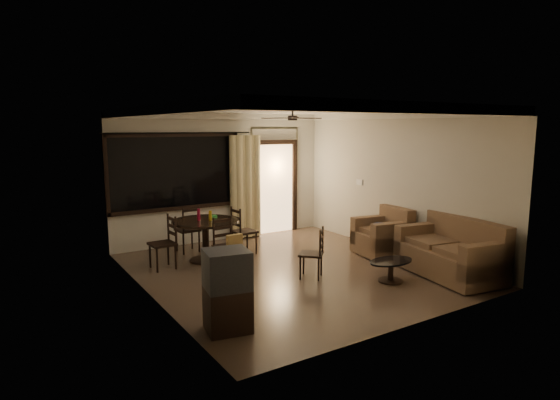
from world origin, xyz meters
TOP-DOWN VIEW (x-y plane):
  - ground at (0.00, 0.00)m, footprint 5.50×5.50m
  - room_shell at (0.59, 1.77)m, footprint 5.50×6.70m
  - dining_table at (-1.05, 1.35)m, footprint 1.24×1.24m
  - dining_chair_west at (-1.88, 1.31)m, footprint 0.44×0.44m
  - dining_chair_east at (-0.21, 1.40)m, footprint 0.44×0.44m
  - dining_chair_south at (-1.00, 0.50)m, footprint 0.44×0.50m
  - dining_chair_north at (-1.09, 2.14)m, footprint 0.44×0.44m
  - tv_cabinet at (-2.05, -1.62)m, footprint 0.62×0.57m
  - sofa at (2.12, -1.71)m, footprint 1.25×1.92m
  - armchair at (2.11, -0.13)m, footprint 1.04×1.04m
  - coffee_table at (1.01, -1.39)m, footprint 0.82×0.49m
  - side_chair at (0.04, -0.52)m, footprint 0.53×0.53m

SIDE VIEW (x-z plane):
  - ground at x=0.00m, z-range 0.00..0.00m
  - coffee_table at x=1.01m, z-range 0.06..0.42m
  - side_chair at x=0.04m, z-range -0.17..0.68m
  - dining_chair_west at x=-1.88m, z-range -0.19..0.76m
  - dining_chair_east at x=-0.21m, z-range -0.19..0.76m
  - dining_chair_north at x=-1.09m, z-range -0.19..0.76m
  - dining_chair_south at x=-1.00m, z-range -0.17..0.78m
  - armchair at x=2.11m, z-range -0.08..0.83m
  - sofa at x=2.12m, z-range -0.10..0.86m
  - tv_cabinet at x=-2.05m, z-range 0.00..1.03m
  - dining_table at x=-1.05m, z-range 0.11..1.11m
  - room_shell at x=0.59m, z-range -0.92..4.58m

